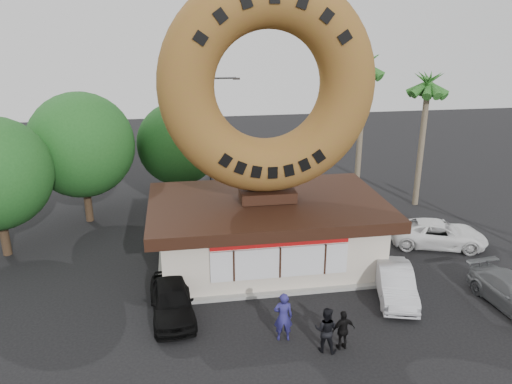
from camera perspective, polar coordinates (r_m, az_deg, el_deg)
The scene contains 14 objects.
ground at distance 20.02m, azimuth 4.47°, elevation -15.82°, with size 90.00×90.00×0.00m, color black.
donut_shop at distance 24.27m, azimuth 1.29°, elevation -4.34°, with size 11.20×7.20×3.80m.
giant_donut at distance 22.42m, azimuth 1.42°, elevation 12.03°, with size 9.72×9.72×2.48m, color brown.
tree_west at distance 30.16m, azimuth -19.35°, elevation 5.08°, with size 6.00×6.00×7.65m.
tree_mid at distance 31.76m, azimuth -8.81°, elevation 5.47°, with size 5.20×5.20×6.63m.
palm_near at distance 32.18m, azimuth 12.30°, elevation 13.39°, with size 2.60×2.60×9.75m.
palm_far at distance 32.38m, azimuth 19.05°, elevation 11.16°, with size 2.60×2.60×8.75m.
street_lamp at distance 32.70m, azimuth -5.09°, elevation 6.85°, with size 2.11×0.20×8.00m.
person_left at distance 19.15m, azimuth 3.13°, elevation -14.04°, with size 0.72×0.47×1.96m, color navy.
person_center at distance 18.79m, azimuth 7.98°, elevation -15.31°, with size 0.86×0.67×1.76m, color black.
person_right at distance 19.04m, azimuth 9.93°, elevation -15.28°, with size 0.92×0.38×1.57m, color black.
car_black at distance 20.90m, azimuth -9.61°, elevation -12.07°, with size 1.68×4.17×1.42m, color black.
car_silver at distance 22.68m, azimuth 15.62°, elevation -9.97°, with size 1.44×4.12×1.36m, color #B6B6BB.
car_white at distance 28.20m, azimuth 20.10°, elevation -4.48°, with size 2.28×4.94×1.37m, color white.
Camera 1 is at (-4.08, -15.86, 11.51)m, focal length 35.00 mm.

